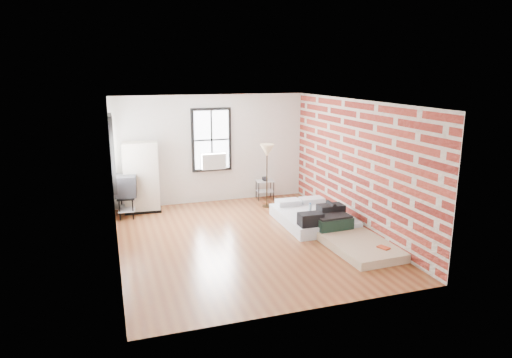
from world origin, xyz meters
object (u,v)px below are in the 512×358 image
object	(u,v)px
mattress_main	(313,217)
side_table	(265,185)
wardrobe	(141,177)
tv_stand	(126,187)
floor_lamp	(267,154)
mattress_bare	(350,237)

from	to	relation	value
mattress_main	side_table	distance (m)	2.31
wardrobe	tv_stand	distance (m)	0.50
mattress_main	tv_stand	bearing A→B (deg)	155.23
wardrobe	floor_lamp	bearing A→B (deg)	-7.17
wardrobe	side_table	bearing A→B (deg)	5.36
side_table	tv_stand	xyz separation A→B (m)	(-3.59, -0.36, 0.31)
mattress_bare	side_table	bearing A→B (deg)	96.20
floor_lamp	wardrobe	bearing A→B (deg)	168.71
floor_lamp	tv_stand	xyz separation A→B (m)	(-3.41, 0.32, -0.66)
tv_stand	floor_lamp	bearing A→B (deg)	0.97
floor_lamp	mattress_main	bearing A→B (deg)	-70.94
mattress_bare	wardrobe	bearing A→B (deg)	134.44
wardrobe	mattress_main	bearing A→B (deg)	-27.42
wardrobe	floor_lamp	xyz separation A→B (m)	(3.03, -0.60, 0.52)
wardrobe	mattress_bare	bearing A→B (deg)	-39.14
side_table	tv_stand	bearing A→B (deg)	-174.32
mattress_main	tv_stand	xyz separation A→B (m)	(-3.96, 1.91, 0.55)
wardrobe	side_table	world-z (taller)	wardrobe
mattress_bare	tv_stand	size ratio (longest dim) A/B	2.11
wardrobe	tv_stand	xyz separation A→B (m)	(-0.38, -0.29, -0.14)
wardrobe	side_table	distance (m)	3.24
side_table	mattress_bare	bearing A→B (deg)	-81.49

